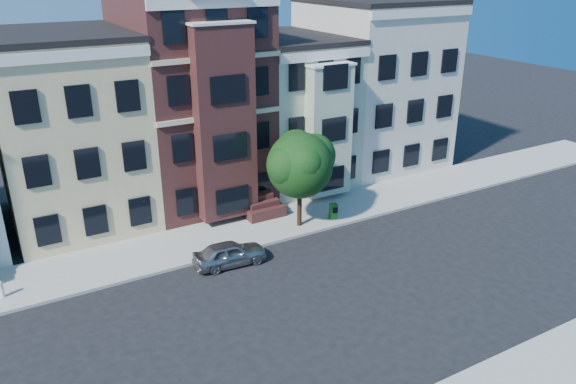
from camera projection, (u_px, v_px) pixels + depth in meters
ground at (322, 306)px, 23.70m from camera, size 120.00×120.00×0.00m
far_sidewalk at (241, 232)px, 30.09m from camera, size 60.00×4.00×0.15m
house_yellow at (69, 132)px, 30.22m from camera, size 7.00×9.00×10.00m
house_brown at (190, 99)px, 33.06m from camera, size 7.00×9.00×12.00m
house_green at (286, 111)px, 36.63m from camera, size 6.00×9.00×9.00m
house_cream at (372, 85)px, 39.47m from camera, size 8.00×9.00×11.00m
street_tree at (300, 170)px, 29.49m from camera, size 5.96×5.96×6.46m
parked_car at (230, 253)px, 26.77m from camera, size 3.61×1.66×1.20m
newspaper_box at (333, 211)px, 31.31m from camera, size 0.48×0.45×0.89m
fire_hydrant at (2, 291)px, 23.98m from camera, size 0.24×0.24×0.61m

